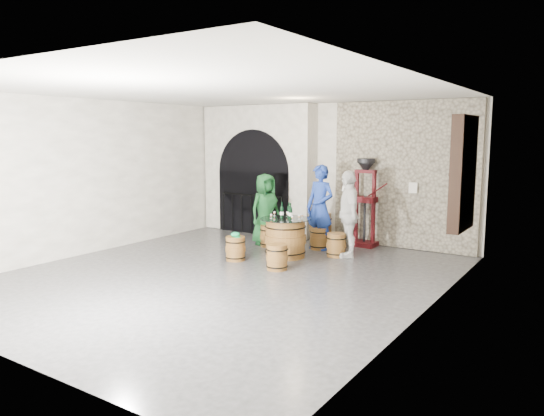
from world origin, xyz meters
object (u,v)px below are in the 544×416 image
Objects in this scene: barrel_table at (285,238)px; barrel_stool_near_right at (277,257)px; wine_bottle_right at (289,212)px; person_blue at (320,207)px; barrel_stool_near_left at (235,249)px; wine_bottle_center at (291,213)px; barrel_stool_right at (336,245)px; side_barrel at (320,228)px; barrel_stool_left at (269,236)px; barrel_stool_far at (319,238)px; corking_press at (365,196)px; person_green at (265,209)px; wine_bottle_left at (282,212)px; person_white at (348,214)px.

barrel_table is 1.05m from barrel_stool_near_right.
person_blue is at bearing 78.09° from wine_bottle_right.
wine_bottle_center reaches higher than barrel_stool_near_left.
person_blue reaches higher than barrel_table.
barrel_stool_right and barrel_stool_near_right have the same top height.
side_barrel is at bearing 75.41° from barrel_stool_near_left.
barrel_stool_far is (1.06, 0.38, 0.00)m from barrel_stool_left.
barrel_stool_near_right is 0.69× the size of side_barrel.
corking_press is at bearing 34.78° from barrel_stool_left.
person_blue is at bearing -61.39° from person_green.
barrel_stool_left is at bearing 96.49° from barrel_stool_near_left.
wine_bottle_left reaches higher than barrel_stool_far.
barrel_table reaches higher than barrel_stool_right.
person_green reaches higher than barrel_table.
wine_bottle_center is at bearing -34.50° from barrel_stool_left.
person_blue is at bearing -128.00° from corking_press.
person_blue is at bearing 63.76° from barrel_stool_near_left.
person_green is at bearing 142.54° from barrel_stool_left.
barrel_stool_left is at bearing -143.42° from corking_press.
corking_press reaches higher than barrel_stool_right.
barrel_stool_far is 0.74m from barrel_stool_right.
barrel_table is 0.64× the size of person_green.
barrel_stool_far is 1.25m from wine_bottle_center.
barrel_stool_near_right is at bearing -79.77° from side_barrel.
wine_bottle_left reaches higher than barrel_table.
person_blue is 0.86m from person_white.
barrel_stool_near_left is 0.26× the size of person_blue.
corking_press is (0.68, 0.82, 0.22)m from person_blue.
person_white is (1.04, 0.73, 0.49)m from barrel_table.
barrel_table is at bearing -114.76° from corking_press.
corking_press is (0.92, 1.85, 0.74)m from barrel_table.
side_barrel is (-0.28, 0.56, -0.57)m from person_blue.
barrel_stool_right is 0.30× the size of person_green.
person_white is at bearing 41.95° from barrel_stool_near_left.
barrel_stool_far is at bearing 73.43° from wine_bottle_left.
wine_bottle_left is at bearing -41.12° from barrel_stool_left.
barrel_stool_far is (0.24, 1.01, -0.16)m from barrel_table.
barrel_table is 1.05m from barrel_stool_near_left.
barrel_stool_left is 1.00× the size of barrel_stool_near_left.
side_barrel is at bearing 116.02° from barrel_stool_far.
wine_bottle_center is (0.80, 0.77, 0.69)m from barrel_stool_near_left.
barrel_stool_right is at bearing -1.23° from barrel_stool_left.
barrel_stool_left is 2.01m from barrel_stool_near_right.
barrel_stool_near_right is 0.27× the size of person_white.
barrel_stool_near_right is 1.47× the size of wine_bottle_center.
wine_bottle_center is at bearing -83.67° from side_barrel.
barrel_stool_right is 0.25× the size of corking_press.
person_white is 0.90× the size of corking_press.
person_blue is (0.24, 1.02, 0.53)m from barrel_table.
person_blue is 5.65× the size of wine_bottle_left.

